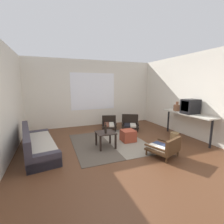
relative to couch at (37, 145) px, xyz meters
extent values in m
plane|color=#56331E|center=(2.06, -0.77, -0.21)|extent=(7.80, 7.80, 0.00)
cube|color=silver|center=(2.06, 2.29, 1.14)|extent=(5.60, 0.12, 2.70)
cube|color=white|center=(2.06, 2.23, 1.23)|extent=(1.85, 0.01, 1.50)
cube|color=silver|center=(4.72, -0.47, 1.14)|extent=(0.12, 6.60, 2.70)
cube|color=#4C4238|center=(1.42, -0.02, -0.20)|extent=(1.04, 2.32, 0.01)
cube|color=gray|center=(2.46, -0.02, -0.20)|extent=(1.04, 2.32, 0.01)
cube|color=#38333D|center=(0.06, 0.01, -0.10)|extent=(0.97, 2.12, 0.21)
cube|color=#B2A899|center=(0.09, 0.01, 0.05)|extent=(0.84, 1.93, 0.10)
cube|color=#38333D|center=(-0.21, -0.03, 0.17)|extent=(0.44, 2.04, 0.55)
cube|color=#38333D|center=(-0.08, 0.93, -0.04)|extent=(0.69, 0.28, 0.34)
cube|color=#38333D|center=(0.20, -0.91, -0.04)|extent=(0.69, 0.28, 0.34)
cube|color=black|center=(1.74, -0.28, 0.22)|extent=(0.50, 0.51, 0.02)
cube|color=black|center=(1.53, -0.06, 0.00)|extent=(0.04, 0.04, 0.42)
cube|color=black|center=(1.95, -0.06, 0.00)|extent=(0.04, 0.04, 0.42)
cube|color=black|center=(1.53, -0.49, 0.00)|extent=(0.04, 0.04, 0.42)
cube|color=black|center=(1.95, -0.49, 0.00)|extent=(0.04, 0.04, 0.42)
cylinder|color=black|center=(2.54, 0.94, -0.14)|extent=(0.04, 0.04, 0.14)
cylinder|color=black|center=(2.11, 1.09, -0.14)|extent=(0.04, 0.04, 0.14)
cylinder|color=black|center=(2.73, 1.47, -0.14)|extent=(0.04, 0.04, 0.14)
cylinder|color=black|center=(2.29, 1.62, -0.14)|extent=(0.04, 0.04, 0.14)
cube|color=black|center=(2.42, 1.28, -0.04)|extent=(0.72, 0.78, 0.05)
cube|color=beige|center=(2.50, 1.23, 0.01)|extent=(0.36, 0.61, 0.06)
cube|color=brown|center=(2.32, 1.29, 0.01)|extent=(0.36, 0.61, 0.06)
cube|color=black|center=(2.51, 1.55, 0.14)|extent=(0.54, 0.24, 0.32)
cube|color=black|center=(2.65, 1.20, 0.07)|extent=(0.25, 0.62, 0.04)
cube|color=black|center=(2.18, 1.36, 0.07)|extent=(0.25, 0.62, 0.04)
cylinder|color=#472D19|center=(2.51, -1.11, -0.14)|extent=(0.04, 0.04, 0.14)
cylinder|color=#472D19|center=(3.01, -0.93, -0.14)|extent=(0.04, 0.04, 0.14)
cylinder|color=#472D19|center=(2.70, -1.61, -0.14)|extent=(0.04, 0.04, 0.14)
cylinder|color=#472D19|center=(3.20, -1.43, -0.14)|extent=(0.04, 0.04, 0.14)
cube|color=#472D19|center=(2.86, -1.27, -0.04)|extent=(0.78, 0.79, 0.05)
cube|color=silver|center=(2.75, -1.29, 0.01)|extent=(0.38, 0.59, 0.06)
cube|color=#2D3856|center=(2.95, -1.22, 0.01)|extent=(0.38, 0.59, 0.06)
cube|color=#472D19|center=(2.95, -1.53, 0.14)|extent=(0.60, 0.28, 0.31)
cube|color=#472D19|center=(2.59, -1.37, 0.07)|extent=(0.25, 0.59, 0.04)
cube|color=#472D19|center=(3.12, -1.17, 0.07)|extent=(0.25, 0.59, 0.04)
cylinder|color=black|center=(3.28, 0.60, -0.14)|extent=(0.04, 0.04, 0.13)
cylinder|color=black|center=(2.78, 0.84, -0.14)|extent=(0.04, 0.04, 0.13)
cylinder|color=black|center=(3.47, 1.01, -0.14)|extent=(0.04, 0.04, 0.13)
cylinder|color=black|center=(2.98, 1.25, -0.14)|extent=(0.04, 0.04, 0.13)
cube|color=black|center=(3.13, 0.93, -0.05)|extent=(0.80, 0.75, 0.05)
cube|color=beige|center=(3.22, 0.86, 0.01)|extent=(0.39, 0.52, 0.06)
cube|color=black|center=(3.02, 0.95, 0.01)|extent=(0.39, 0.52, 0.06)
cube|color=black|center=(3.23, 1.14, 0.17)|extent=(0.60, 0.33, 0.39)
cube|color=black|center=(3.39, 0.80, 0.07)|extent=(0.27, 0.50, 0.04)
cube|color=black|center=(2.86, 1.05, 0.07)|extent=(0.27, 0.50, 0.04)
cube|color=#993D28|center=(2.53, -0.08, -0.03)|extent=(0.40, 0.40, 0.35)
cube|color=beige|center=(4.38, -0.53, 0.61)|extent=(0.44, 1.80, 0.04)
cylinder|color=black|center=(4.38, -1.37, 0.19)|extent=(0.06, 0.06, 0.80)
cylinder|color=black|center=(4.38, 0.31, 0.19)|extent=(0.06, 0.06, 0.80)
cube|color=black|center=(4.38, -0.61, 0.85)|extent=(0.46, 0.37, 0.44)
cube|color=black|center=(4.16, -0.61, 0.87)|extent=(0.01, 0.29, 0.31)
cylinder|color=brown|center=(4.38, -0.06, 0.73)|extent=(0.22, 0.22, 0.20)
cylinder|color=brown|center=(4.38, -0.06, 0.88)|extent=(0.09, 0.09, 0.11)
cylinder|color=black|center=(1.71, -0.36, 0.34)|extent=(0.06, 0.06, 0.23)
cylinder|color=black|center=(1.71, -0.36, 0.48)|extent=(0.03, 0.03, 0.06)
cylinder|color=#9E7A4C|center=(4.00, -0.45, -0.10)|extent=(0.27, 0.27, 0.21)
camera|label=1|loc=(0.41, -4.20, 1.51)|focal=25.24mm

